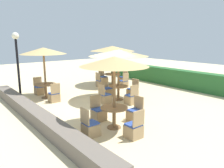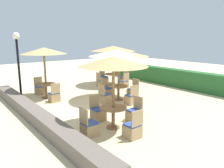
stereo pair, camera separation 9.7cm
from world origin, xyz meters
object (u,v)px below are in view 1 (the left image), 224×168
at_px(round_table_center, 118,89).
at_px(patio_chair_front_right_east, 134,130).
at_px(patio_chair_back_left_south, 100,83).
at_px(round_table_front_left, 46,87).
at_px(parasol_front_left, 43,51).
at_px(patio_chair_front_left_west, 39,90).
at_px(patio_chair_front_right_south, 90,128).
at_px(patio_chair_back_left_east, 124,83).
at_px(patio_chair_back_left_north, 123,79).
at_px(patio_chair_front_right_north, 135,114).
at_px(patio_chair_back_left_west, 103,79).
at_px(parasol_center, 119,53).
at_px(patio_chair_front_right_west, 99,113).
at_px(patio_chair_center_south, 105,98).
at_px(lamp_post, 17,51).
at_px(patio_chair_front_left_east, 54,97).
at_px(patio_chair_center_west, 107,91).
at_px(round_table_front_right, 114,112).
at_px(patio_chair_center_north, 133,92).
at_px(parasol_back_left, 112,49).
at_px(parasol_front_right, 114,62).
at_px(patio_chair_center_east, 131,99).

xyz_separation_m(round_table_center, patio_chair_front_right_east, (3.55, -2.39, -0.27)).
relative_size(patio_chair_back_left_south, round_table_front_left, 0.88).
height_order(parasol_front_left, patio_chair_front_left_west, parasol_front_left).
bearing_deg(patio_chair_front_right_south, patio_chair_back_left_east, 129.83).
relative_size(patio_chair_back_left_north, patio_chair_front_right_north, 1.00).
xyz_separation_m(patio_chair_back_left_south, patio_chair_back_left_west, (-1.02, 0.95, 0.00)).
bearing_deg(parasol_center, patio_chair_front_right_north, -28.39).
distance_m(round_table_center, patio_chair_front_right_west, 2.90).
bearing_deg(patio_chair_front_left_west, patio_chair_center_south, 116.49).
height_order(lamp_post, patio_chair_front_left_east, lamp_post).
height_order(parasol_front_left, patio_chair_center_west, parasol_front_left).
distance_m(patio_chair_back_left_south, round_table_front_right, 6.46).
distance_m(parasol_center, patio_chair_front_right_west, 3.54).
bearing_deg(round_table_front_right, patio_chair_center_south, 149.31).
relative_size(parasol_front_left, patio_chair_center_north, 2.76).
relative_size(patio_chair_center_west, patio_chair_front_right_north, 1.00).
height_order(patio_chair_back_left_east, patio_chair_front_left_west, same).
bearing_deg(patio_chair_center_north, round_table_center, 87.84).
distance_m(patio_chair_center_south, patio_chair_front_right_west, 2.19).
height_order(lamp_post, parasol_front_left, lamp_post).
bearing_deg(patio_chair_back_left_north, parasol_back_left, 90.33).
xyz_separation_m(round_table_center, patio_chair_center_west, (-0.94, 0.00, -0.27)).
height_order(patio_chair_front_left_west, patio_chair_center_west, same).
height_order(parasol_back_left, patio_chair_back_left_south, parasol_back_left).
relative_size(patio_chair_back_left_west, patio_chair_front_left_west, 1.00).
relative_size(parasol_back_left, patio_chair_front_left_west, 3.03).
xyz_separation_m(lamp_post, patio_chair_center_west, (3.17, 3.52, -2.09)).
relative_size(patio_chair_back_left_east, patio_chair_front_left_east, 1.00).
height_order(parasol_center, patio_chair_center_south, parasol_center).
relative_size(parasol_front_right, patio_chair_front_right_north, 2.62).
bearing_deg(patio_chair_front_left_west, patio_chair_front_right_east, 92.25).
xyz_separation_m(parasol_center, patio_chair_center_north, (0.04, 0.96, -2.06)).
relative_size(patio_chair_back_left_south, parasol_center, 0.32).
xyz_separation_m(patio_chair_back_left_west, patio_chair_front_right_west, (5.59, -4.33, 0.00)).
distance_m(parasol_front_left, patio_chair_center_south, 3.84).
height_order(patio_chair_center_north, patio_chair_front_right_north, same).
bearing_deg(patio_chair_front_left_west, patio_chair_center_east, 120.71).
distance_m(round_table_front_left, patio_chair_front_right_north, 5.34).
height_order(patio_chair_front_left_west, parasol_center, parasol_center).
bearing_deg(patio_chair_back_left_south, patio_chair_front_right_north, -23.60).
height_order(patio_chair_front_right_east, patio_chair_front_right_south, same).
distance_m(parasol_back_left, patio_chair_front_right_north, 6.83).
bearing_deg(parasol_front_right, patio_chair_center_east, 124.74).
relative_size(patio_chair_back_left_north, patio_chair_back_left_south, 1.00).
xyz_separation_m(round_table_front_left, patio_chair_front_right_south, (5.20, -0.69, -0.31)).
distance_m(patio_chair_front_left_east, patio_chair_front_right_west, 3.31).
bearing_deg(patio_chair_front_right_north, patio_chair_front_left_west, 11.73).
distance_m(patio_chair_center_south, patio_chair_front_right_south, 3.56).
relative_size(parasol_center, patio_chair_front_right_north, 3.10).
bearing_deg(patio_chair_back_left_south, parasol_front_left, -84.88).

